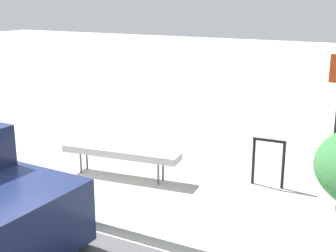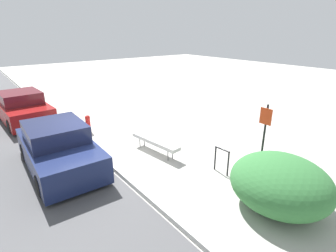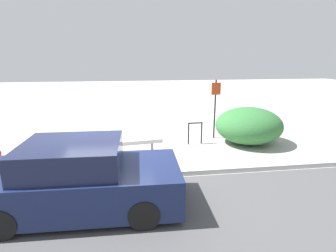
% 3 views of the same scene
% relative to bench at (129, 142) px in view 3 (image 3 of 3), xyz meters
% --- Properties ---
extents(ground_plane, '(60.00, 60.00, 0.00)m').
position_rel_bench_xyz_m(ground_plane, '(-0.55, -1.72, -0.45)').
color(ground_plane, '#ADAAA3').
extents(curb, '(60.00, 0.20, 0.13)m').
position_rel_bench_xyz_m(curb, '(-0.55, -1.72, -0.38)').
color(curb, '#B7B7B2').
rests_on(curb, ground_plane).
extents(bench, '(2.19, 0.65, 0.52)m').
position_rel_bench_xyz_m(bench, '(0.00, 0.00, 0.00)').
color(bench, '#515156').
rests_on(bench, ground_plane).
extents(bike_rack, '(0.55, 0.08, 0.83)m').
position_rel_bench_xyz_m(bike_rack, '(2.40, 0.82, 0.05)').
color(bike_rack, black).
rests_on(bike_rack, ground_plane).
extents(sign_post, '(0.36, 0.08, 2.30)m').
position_rel_bench_xyz_m(sign_post, '(3.33, 1.44, 0.94)').
color(sign_post, black).
rests_on(sign_post, ground_plane).
extents(shrub_hedge, '(2.46, 2.30, 1.35)m').
position_rel_bench_xyz_m(shrub_hedge, '(4.40, 0.66, 0.23)').
color(shrub_hedge, '#337038').
rests_on(shrub_hedge, ground_plane).
extents(parked_car_near, '(4.08, 1.97, 1.47)m').
position_rel_bench_xyz_m(parked_car_near, '(-1.00, -3.04, 0.22)').
color(parked_car_near, black).
rests_on(parked_car_near, ground_plane).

